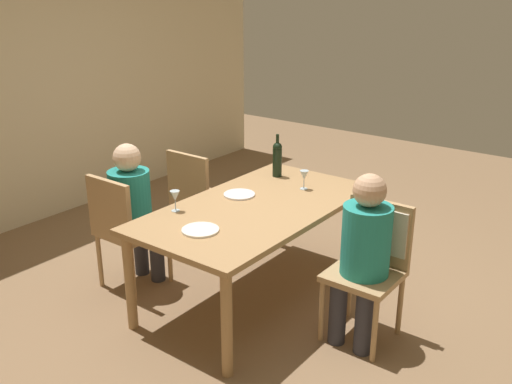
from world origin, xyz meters
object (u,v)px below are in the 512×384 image
at_px(wine_bottle_tall_green, 277,158).
at_px(dinner_plate_guest_left, 239,194).
at_px(chair_near, 374,250).
at_px(dinner_plate_host, 200,230).
at_px(handbag, 231,224).
at_px(chair_far_right, 198,194).
at_px(chair_far_left, 123,225).
at_px(person_woman_host, 364,248).
at_px(person_man_bearded, 133,205).
at_px(wine_glass_centre, 175,197).
at_px(dining_table, 256,215).
at_px(wine_glass_near_left, 304,176).

xyz_separation_m(wine_bottle_tall_green, dinner_plate_guest_left, (-0.54, -0.04, -0.15)).
relative_size(chair_near, dinner_plate_host, 3.80).
bearing_deg(dinner_plate_host, handbag, 32.80).
bearing_deg(chair_far_right, chair_far_left, -90.00).
height_order(chair_far_left, dinner_plate_host, chair_far_left).
bearing_deg(chair_near, handbag, -20.06).
xyz_separation_m(person_woman_host, person_man_bearded, (-0.36, 1.75, -0.00)).
bearing_deg(person_woman_host, dinner_plate_guest_left, -5.73).
distance_m(person_man_bearded, wine_glass_centre, 0.53).
distance_m(person_woman_host, handbag, 2.00).
distance_m(person_woman_host, person_man_bearded, 1.78).
bearing_deg(chair_near, dining_table, 8.06).
distance_m(person_man_bearded, dinner_plate_guest_left, 0.81).
height_order(chair_far_left, dinner_plate_guest_left, chair_far_left).
relative_size(wine_bottle_tall_green, dinner_plate_host, 1.46).
xyz_separation_m(person_woman_host, wine_bottle_tall_green, (0.65, 1.13, 0.23)).
distance_m(person_woman_host, dinner_plate_host, 1.05).
bearing_deg(chair_far_right, dinner_plate_guest_left, -20.23).
xyz_separation_m(chair_far_left, dinner_plate_host, (-0.08, -0.86, 0.22)).
bearing_deg(handbag, chair_near, -110.06).
xyz_separation_m(dining_table, person_man_bearded, (-0.39, 0.87, -0.00)).
bearing_deg(person_man_bearded, chair_far_left, -90.00).
relative_size(wine_glass_near_left, dinner_plate_host, 0.62).
relative_size(wine_bottle_tall_green, dinner_plate_guest_left, 1.50).
bearing_deg(person_woman_host, wine_bottle_tall_green, -29.97).
relative_size(chair_far_left, person_woman_host, 0.80).
xyz_separation_m(person_woman_host, wine_glass_centre, (-0.40, 1.25, 0.19)).
xyz_separation_m(dining_table, handbag, (0.76, 0.87, -0.55)).
height_order(chair_far_left, person_man_bearded, person_man_bearded).
bearing_deg(person_man_bearded, person_woman_host, 11.64).
distance_m(chair_far_left, chair_far_right, 0.82).
bearing_deg(person_woman_host, dinner_plate_host, 32.02).
bearing_deg(dining_table, person_man_bearded, 113.83).
bearing_deg(wine_glass_centre, dining_table, -41.62).
bearing_deg(dinner_plate_guest_left, chair_near, -87.91).
bearing_deg(chair_far_left, chair_far_right, 90.00).
bearing_deg(wine_glass_near_left, dinner_plate_guest_left, 143.20).
bearing_deg(wine_bottle_tall_green, dinner_plate_host, -168.45).
bearing_deg(wine_glass_centre, person_man_bearded, 85.17).
relative_size(wine_glass_near_left, handbag, 0.53).
bearing_deg(person_man_bearded, dinner_plate_guest_left, 35.72).
bearing_deg(chair_near, chair_far_left, 19.61).
xyz_separation_m(chair_far_left, dinner_plate_guest_left, (0.58, -0.65, 0.22)).
distance_m(chair_far_right, wine_glass_near_left, 1.03).
height_order(chair_near, wine_glass_near_left, chair_near).
bearing_deg(wine_bottle_tall_green, handbag, 77.56).
bearing_deg(chair_far_left, chair_near, 19.61).
xyz_separation_m(chair_far_right, dinner_plate_guest_left, (-0.24, -0.65, 0.22)).
bearing_deg(wine_glass_near_left, dinner_plate_host, 174.80).
relative_size(chair_far_right, person_man_bearded, 0.80).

